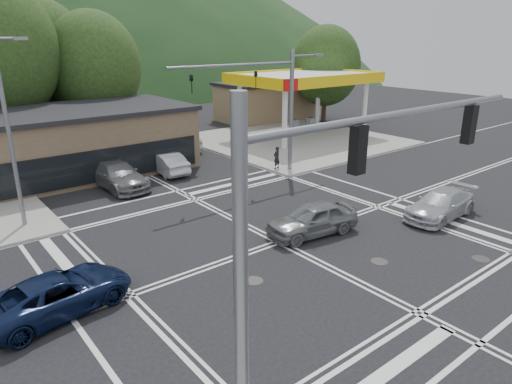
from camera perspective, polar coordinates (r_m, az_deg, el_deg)
ground at (r=20.69m, az=2.85°, el=-6.27°), size 120.00×120.00×0.00m
sidewalk_ne at (r=40.87m, az=4.79°, el=6.53°), size 16.00×16.00×0.15m
gas_station_canopy at (r=42.19m, az=6.06°, el=13.71°), size 12.32×8.34×5.75m
convenience_store at (r=51.19m, az=1.21°, el=11.17°), size 10.00×6.00×3.80m
tree_n_c at (r=40.36m, az=-19.69°, el=14.59°), size 7.60×7.60×10.87m
tree_n_e at (r=43.29m, az=-25.50°, el=14.98°), size 8.40×8.40×11.98m
tree_ne at (r=49.93m, az=8.73°, el=15.32°), size 7.20×7.20×9.99m
streetlight_nw at (r=23.63m, az=-28.53°, el=7.52°), size 2.50×0.25×9.00m
signal_mast_ne at (r=29.71m, az=2.64°, el=11.70°), size 11.65×0.30×8.00m
signal_mast_sw at (r=9.16m, az=7.21°, el=-4.93°), size 9.14×0.28×8.00m
car_blue_west at (r=16.89m, az=-23.43°, el=-11.54°), size 5.16×3.00×1.35m
car_grey_center at (r=21.34m, az=7.06°, el=-3.37°), size 4.66×2.42×1.52m
car_silver_east at (r=25.02m, az=22.09°, el=-1.43°), size 4.88×2.21×1.39m
car_queue_a at (r=31.32m, az=-11.20°, el=3.60°), size 1.66×4.38×1.43m
car_queue_b at (r=37.90m, az=-9.44°, el=6.57°), size 2.54×5.21×1.71m
car_northbound at (r=29.03m, az=-17.01°, el=2.05°), size 2.54×5.54×1.57m
pedestrian at (r=31.28m, az=2.59°, el=4.31°), size 0.61×0.45×1.54m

